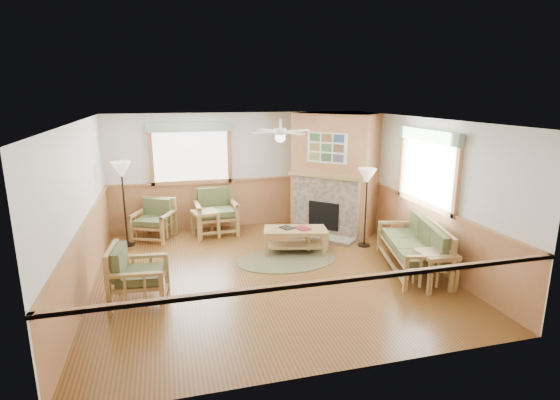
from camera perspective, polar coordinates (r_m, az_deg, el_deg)
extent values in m
cube|color=brown|center=(7.96, -1.51, -9.46)|extent=(6.00, 6.00, 0.01)
cube|color=white|center=(7.32, -1.65, 10.37)|extent=(6.00, 6.00, 0.01)
cube|color=white|center=(10.41, -5.39, 3.87)|extent=(6.00, 0.02, 2.70)
cube|color=white|center=(4.79, 6.79, -8.26)|extent=(6.00, 0.02, 2.70)
cube|color=white|center=(7.46, -24.64, -1.36)|extent=(0.02, 6.00, 2.70)
cube|color=white|center=(8.70, 18.04, 1.26)|extent=(0.02, 6.00, 2.70)
cylinder|color=brown|center=(8.50, 0.85, -7.80)|extent=(2.50, 2.50, 0.01)
cube|color=maroon|center=(8.75, 2.99, -3.60)|extent=(0.29, 0.34, 0.03)
cube|color=black|center=(8.78, 0.88, -3.56)|extent=(0.30, 0.33, 0.02)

